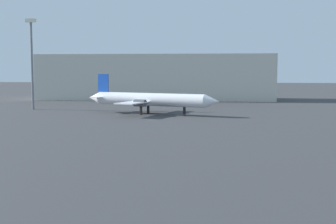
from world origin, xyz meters
TOP-DOWN VIEW (x-y plane):
  - airplane_distant at (-13.52, 76.04)m, footprint 28.14×17.41m
  - light_mast_left at (-40.87, 84.33)m, footprint 2.40×0.50m
  - terminal_building at (-17.84, 121.80)m, footprint 69.03×18.07m

SIDE VIEW (x-z plane):
  - airplane_distant at x=-13.52m, z-range -1.02..6.97m
  - terminal_building at x=-17.84m, z-range 0.00..13.32m
  - light_mast_left at x=-40.87m, z-range 1.27..21.35m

